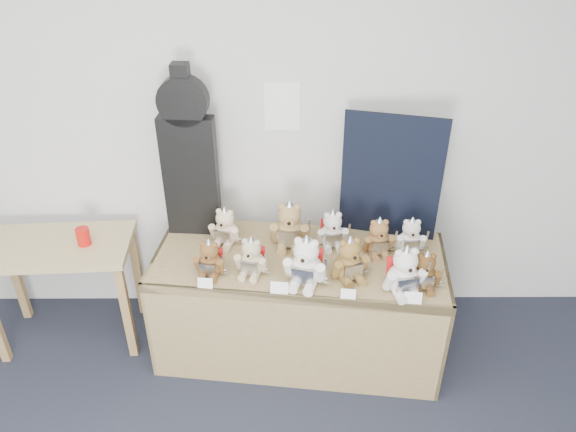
{
  "coord_description": "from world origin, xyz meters",
  "views": [
    {
      "loc": [
        0.53,
        -0.65,
        2.67
      ],
      "look_at": [
        0.54,
        1.92,
        1.06
      ],
      "focal_mm": 35.0,
      "sensor_mm": 36.0,
      "label": 1
    }
  ],
  "objects_px": {
    "teddy_back_left": "(225,228)",
    "teddy_back_right": "(378,238)",
    "teddy_front_far_right": "(404,272)",
    "teddy_back_centre_left": "(290,227)",
    "display_table": "(298,285)",
    "teddy_front_right": "(349,260)",
    "teddy_back_centre_right": "(332,231)",
    "teddy_front_far_left": "(210,260)",
    "teddy_front_centre": "(306,263)",
    "teddy_back_end": "(411,237)",
    "side_table": "(60,261)",
    "guitar_case": "(189,155)",
    "red_cup": "(83,237)",
    "teddy_front_end": "(425,272)",
    "teddy_front_left": "(252,258)"
  },
  "relations": [
    {
      "from": "teddy_back_left",
      "to": "teddy_back_right",
      "type": "xyz_separation_m",
      "value": [
        0.91,
        -0.11,
        -0.0
      ]
    },
    {
      "from": "teddy_front_far_right",
      "to": "teddy_back_centre_left",
      "type": "height_order",
      "value": "teddy_back_centre_left"
    },
    {
      "from": "teddy_back_centre_left",
      "to": "teddy_back_right",
      "type": "relative_size",
      "value": 1.27
    },
    {
      "from": "display_table",
      "to": "teddy_back_right",
      "type": "relative_size",
      "value": 6.97
    },
    {
      "from": "teddy_front_right",
      "to": "teddy_back_centre_right",
      "type": "relative_size",
      "value": 1.11
    },
    {
      "from": "display_table",
      "to": "teddy_front_far_left",
      "type": "distance_m",
      "value": 0.56
    },
    {
      "from": "teddy_front_centre",
      "to": "teddy_front_far_right",
      "type": "distance_m",
      "value": 0.53
    },
    {
      "from": "teddy_front_right",
      "to": "teddy_back_centre_left",
      "type": "relative_size",
      "value": 0.88
    },
    {
      "from": "teddy_front_centre",
      "to": "teddy_back_end",
      "type": "height_order",
      "value": "teddy_front_centre"
    },
    {
      "from": "teddy_back_left",
      "to": "side_table",
      "type": "bearing_deg",
      "value": -161.94
    },
    {
      "from": "teddy_front_far_right",
      "to": "teddy_front_far_left",
      "type": "bearing_deg",
      "value": 162.15
    },
    {
      "from": "teddy_back_centre_right",
      "to": "teddy_front_far_right",
      "type": "bearing_deg",
      "value": -55.54
    },
    {
      "from": "display_table",
      "to": "teddy_back_centre_right",
      "type": "relative_size",
      "value": 6.87
    },
    {
      "from": "guitar_case",
      "to": "teddy_back_centre_left",
      "type": "relative_size",
      "value": 3.26
    },
    {
      "from": "red_cup",
      "to": "teddy_front_far_right",
      "type": "xyz_separation_m",
      "value": [
        1.85,
        -0.42,
        0.05
      ]
    },
    {
      "from": "side_table",
      "to": "teddy_front_far_left",
      "type": "distance_m",
      "value": 1.03
    },
    {
      "from": "teddy_front_far_right",
      "to": "teddy_back_left",
      "type": "bearing_deg",
      "value": 145.35
    },
    {
      "from": "teddy_back_centre_left",
      "to": "teddy_front_right",
      "type": "bearing_deg",
      "value": -40.97
    },
    {
      "from": "teddy_front_end",
      "to": "guitar_case",
      "type": "bearing_deg",
      "value": 162.25
    },
    {
      "from": "red_cup",
      "to": "teddy_back_left",
      "type": "bearing_deg",
      "value": 2.9
    },
    {
      "from": "teddy_front_left",
      "to": "teddy_back_end",
      "type": "xyz_separation_m",
      "value": [
        0.93,
        0.21,
        -0.0
      ]
    },
    {
      "from": "red_cup",
      "to": "teddy_front_far_left",
      "type": "bearing_deg",
      "value": -18.85
    },
    {
      "from": "teddy_back_centre_left",
      "to": "teddy_back_centre_right",
      "type": "height_order",
      "value": "teddy_back_centre_left"
    },
    {
      "from": "teddy_back_left",
      "to": "red_cup",
      "type": "bearing_deg",
      "value": -161.34
    },
    {
      "from": "teddy_front_end",
      "to": "teddy_back_right",
      "type": "bearing_deg",
      "value": 128.23
    },
    {
      "from": "red_cup",
      "to": "teddy_back_centre_right",
      "type": "height_order",
      "value": "teddy_back_centre_right"
    },
    {
      "from": "teddy_front_left",
      "to": "teddy_front_centre",
      "type": "bearing_deg",
      "value": -2.56
    },
    {
      "from": "guitar_case",
      "to": "teddy_back_right",
      "type": "bearing_deg",
      "value": -8.08
    },
    {
      "from": "display_table",
      "to": "side_table",
      "type": "relative_size",
      "value": 1.97
    },
    {
      "from": "teddy_front_centre",
      "to": "teddy_front_far_left",
      "type": "bearing_deg",
      "value": -172.41
    },
    {
      "from": "red_cup",
      "to": "teddy_back_left",
      "type": "height_order",
      "value": "teddy_back_left"
    },
    {
      "from": "teddy_front_end",
      "to": "teddy_back_centre_right",
      "type": "xyz_separation_m",
      "value": [
        -0.47,
        0.4,
        0.0
      ]
    },
    {
      "from": "teddy_back_centre_right",
      "to": "teddy_back_centre_left",
      "type": "bearing_deg",
      "value": 174.45
    },
    {
      "from": "teddy_back_centre_left",
      "to": "teddy_back_right",
      "type": "distance_m",
      "value": 0.53
    },
    {
      "from": "teddy_front_centre",
      "to": "red_cup",
      "type": "bearing_deg",
      "value": -178.84
    },
    {
      "from": "teddy_front_centre",
      "to": "teddy_back_centre_right",
      "type": "height_order",
      "value": "teddy_front_centre"
    },
    {
      "from": "display_table",
      "to": "guitar_case",
      "type": "xyz_separation_m",
      "value": [
        -0.64,
        0.36,
        0.68
      ]
    },
    {
      "from": "red_cup",
      "to": "teddy_back_left",
      "type": "xyz_separation_m",
      "value": [
        0.85,
        0.04,
        0.03
      ]
    },
    {
      "from": "teddy_front_centre",
      "to": "teddy_front_far_right",
      "type": "xyz_separation_m",
      "value": [
        0.52,
        -0.08,
        -0.01
      ]
    },
    {
      "from": "red_cup",
      "to": "teddy_front_far_left",
      "type": "distance_m",
      "value": 0.84
    },
    {
      "from": "display_table",
      "to": "side_table",
      "type": "bearing_deg",
      "value": 179.62
    },
    {
      "from": "teddy_back_left",
      "to": "teddy_back_end",
      "type": "xyz_separation_m",
      "value": [
        1.1,
        -0.1,
        -0.01
      ]
    },
    {
      "from": "teddy_front_right",
      "to": "teddy_back_end",
      "type": "xyz_separation_m",
      "value": [
        0.39,
        0.25,
        -0.02
      ]
    },
    {
      "from": "teddy_back_right",
      "to": "side_table",
      "type": "bearing_deg",
      "value": 171.69
    },
    {
      "from": "side_table",
      "to": "teddy_back_centre_left",
      "type": "xyz_separation_m",
      "value": [
        1.41,
        0.01,
        0.24
      ]
    },
    {
      "from": "display_table",
      "to": "red_cup",
      "type": "height_order",
      "value": "red_cup"
    },
    {
      "from": "teddy_front_end",
      "to": "teddy_back_centre_right",
      "type": "height_order",
      "value": "teddy_back_centre_right"
    },
    {
      "from": "teddy_back_end",
      "to": "teddy_back_centre_left",
      "type": "bearing_deg",
      "value": 175.61
    },
    {
      "from": "teddy_back_centre_left",
      "to": "teddy_back_right",
      "type": "bearing_deg",
      "value": -5.88
    },
    {
      "from": "teddy_back_left",
      "to": "teddy_back_centre_left",
      "type": "relative_size",
      "value": 0.8
    }
  ]
}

